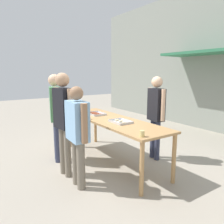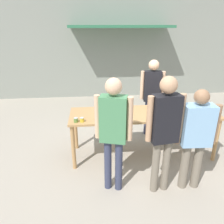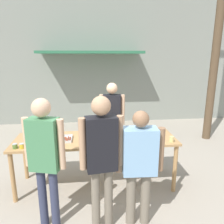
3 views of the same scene
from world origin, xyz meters
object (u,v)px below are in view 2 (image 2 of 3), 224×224
at_px(food_tray_buns, 161,112).
at_px(person_customer_holding_hotdog, 113,126).
at_px(food_tray_sausages, 112,114).
at_px(beer_cup, 216,114).
at_px(condiment_jar_mustard, 76,120).
at_px(condiment_jar_ketchup, 82,120).
at_px(person_customer_with_cup, 196,133).
at_px(person_customer_waiting_in_line, 165,126).
at_px(person_server_behind_table, 152,91).

bearing_deg(food_tray_buns, person_customer_holding_hotdog, -138.00).
bearing_deg(food_tray_sausages, beer_cup, -8.37).
bearing_deg(food_tray_buns, condiment_jar_mustard, -170.22).
bearing_deg(condiment_jar_ketchup, person_customer_with_cup, -22.79).
height_order(food_tray_sausages, beer_cup, beer_cup).
xyz_separation_m(condiment_jar_ketchup, person_customer_with_cup, (1.70, -0.71, 0.02)).
bearing_deg(food_tray_buns, person_customer_with_cup, -78.02).
xyz_separation_m(condiment_jar_ketchup, person_customer_waiting_in_line, (1.20, -0.74, 0.18)).
height_order(beer_cup, person_customer_with_cup, person_customer_with_cup).
relative_size(food_tray_sausages, person_customer_with_cup, 0.25).
distance_m(food_tray_sausages, person_customer_holding_hotdog, 0.93).
bearing_deg(food_tray_sausages, person_server_behind_table, 41.71).
relative_size(food_tray_sausages, person_customer_waiting_in_line, 0.22).
height_order(person_server_behind_table, person_customer_holding_hotdog, person_customer_holding_hotdog).
distance_m(person_server_behind_table, person_customer_holding_hotdog, 2.08).
xyz_separation_m(beer_cup, person_customer_holding_hotdog, (-1.93, -0.64, 0.15)).
relative_size(condiment_jar_mustard, condiment_jar_ketchup, 1.00).
bearing_deg(person_customer_holding_hotdog, person_customer_waiting_in_line, -172.60).
relative_size(condiment_jar_ketchup, person_server_behind_table, 0.04).
distance_m(condiment_jar_ketchup, person_customer_waiting_in_line, 1.42).
height_order(person_customer_holding_hotdog, person_customer_waiting_in_line, person_customer_waiting_in_line).
bearing_deg(condiment_jar_ketchup, person_customer_holding_hotdog, -53.08).
relative_size(food_tray_sausages, condiment_jar_ketchup, 5.26).
height_order(condiment_jar_ketchup, person_customer_holding_hotdog, person_customer_holding_hotdog).
xyz_separation_m(condiment_jar_mustard, person_customer_holding_hotdog, (0.58, -0.64, 0.16)).
distance_m(condiment_jar_mustard, person_customer_with_cup, 1.94).
xyz_separation_m(condiment_jar_mustard, beer_cup, (2.51, 0.00, 0.01)).
relative_size(food_tray_buns, person_customer_holding_hotdog, 0.22).
xyz_separation_m(person_server_behind_table, person_customer_with_cup, (0.16, -1.87, -0.11)).
bearing_deg(person_customer_holding_hotdog, condiment_jar_mustard, -32.02).
relative_size(food_tray_sausages, food_tray_buns, 1.02).
bearing_deg(person_customer_with_cup, person_customer_holding_hotdog, -1.14).
xyz_separation_m(condiment_jar_mustard, person_customer_waiting_in_line, (1.30, -0.74, 0.18)).
height_order(person_customer_with_cup, person_customer_waiting_in_line, person_customer_waiting_in_line).
height_order(beer_cup, person_customer_holding_hotdog, person_customer_holding_hotdog).
bearing_deg(food_tray_sausages, person_customer_with_cup, -40.68).
relative_size(food_tray_buns, condiment_jar_mustard, 5.18).
distance_m(food_tray_buns, condiment_jar_ketchup, 1.51).
xyz_separation_m(condiment_jar_mustard, person_customer_with_cup, (1.80, -0.71, 0.02)).
xyz_separation_m(food_tray_buns, person_customer_with_cup, (0.21, -0.99, 0.05)).
xyz_separation_m(food_tray_sausages, condiment_jar_ketchup, (-0.55, -0.28, 0.02)).
bearing_deg(person_customer_holding_hotdog, person_customer_with_cup, -168.04).
height_order(food_tray_buns, person_customer_with_cup, person_customer_with_cup).
bearing_deg(condiment_jar_mustard, person_server_behind_table, 35.21).
bearing_deg(beer_cup, condiment_jar_ketchup, -179.97).
bearing_deg(condiment_jar_ketchup, condiment_jar_mustard, 179.69).
bearing_deg(food_tray_buns, person_server_behind_table, 86.94).
relative_size(beer_cup, person_customer_with_cup, 0.06).
xyz_separation_m(food_tray_sausages, beer_cup, (1.86, -0.27, 0.03)).
distance_m(food_tray_sausages, person_server_behind_table, 1.33).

